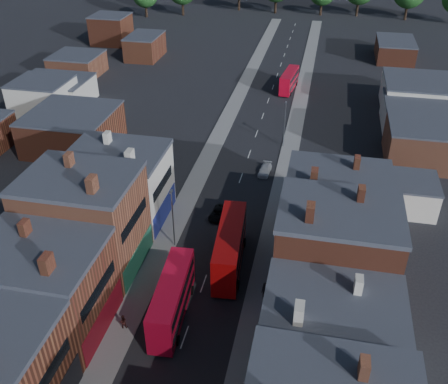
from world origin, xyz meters
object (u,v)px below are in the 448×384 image
at_px(ped_1, 123,322).
at_px(car_2, 218,213).
at_px(bus_0, 172,298).
at_px(bus_2, 289,80).
at_px(bus_1, 230,247).
at_px(ped_3, 264,290).
at_px(car_3, 265,170).

bearing_deg(ped_1, car_2, -122.64).
height_order(bus_0, bus_2, bus_0).
distance_m(bus_1, ped_1, 14.82).
bearing_deg(bus_1, bus_2, 84.24).
relative_size(car_2, ped_1, 2.53).
bearing_deg(bus_1, bus_0, -119.06).
relative_size(bus_0, bus_1, 0.92).
relative_size(bus_0, ped_3, 5.84).
bearing_deg(bus_0, ped_1, -153.46).
bearing_deg(bus_2, car_3, -83.53).
distance_m(bus_0, car_3, 32.24).
bearing_deg(bus_1, ped_3, -47.84).
distance_m(bus_1, car_2, 10.36).
xyz_separation_m(car_3, ped_1, (-9.81, -34.34, 0.34)).
bearing_deg(car_2, bus_1, -63.27).
bearing_deg(bus_1, car_2, 105.55).
bearing_deg(car_3, ped_3, -78.22).
height_order(car_2, ped_3, ped_3).
bearing_deg(bus_0, car_2, 84.19).
xyz_separation_m(bus_2, car_2, (-4.70, -49.58, -1.69)).
relative_size(bus_0, bus_2, 1.14).
bearing_deg(ped_3, car_3, 28.34).
bearing_deg(car_2, bus_2, 91.19).
xyz_separation_m(bus_1, ped_3, (4.73, -4.45, -1.72)).
xyz_separation_m(ped_1, ped_3, (13.43, 7.40, 0.15)).
distance_m(bus_1, car_3, 22.62).
distance_m(bus_2, car_2, 49.83).
relative_size(bus_1, car_2, 2.98).
height_order(bus_2, ped_3, bus_2).
xyz_separation_m(bus_1, car_2, (-3.48, 9.50, -2.24)).
height_order(bus_1, car_2, bus_1).
distance_m(bus_0, ped_3, 10.26).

